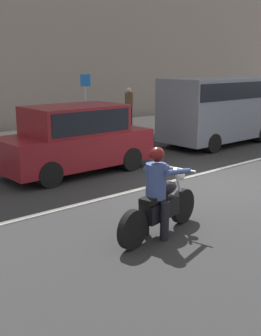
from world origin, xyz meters
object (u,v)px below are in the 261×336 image
(parked_hatchback_maroon, at_px, (75,138))
(parked_van_slate_gray, at_px, (220,106))
(motorcycle_with_rider_denim_blue, at_px, (159,200))
(street_sign_post, at_px, (86,98))
(pedestrian_bystander, at_px, (129,104))

(parked_hatchback_maroon, xyz_separation_m, parked_van_slate_gray, (6.27, 0.14, 0.42))
(motorcycle_with_rider_denim_blue, height_order, parked_hatchback_maroon, parked_hatchback_maroon)
(parked_van_slate_gray, bearing_deg, parked_hatchback_maroon, -178.69)
(parked_van_slate_gray, distance_m, street_sign_post, 5.02)
(parked_hatchback_maroon, bearing_deg, parked_van_slate_gray, 1.31)
(motorcycle_with_rider_denim_blue, height_order, street_sign_post, street_sign_post)
(street_sign_post, distance_m, pedestrian_bystander, 2.54)
(parked_van_slate_gray, xyz_separation_m, pedestrian_bystander, (-0.53, 4.38, -0.23))
(parked_van_slate_gray, xyz_separation_m, street_sign_post, (-3.00, 4.02, 0.20))
(parked_van_slate_gray, height_order, street_sign_post, street_sign_post)
(parked_hatchback_maroon, height_order, parked_van_slate_gray, parked_van_slate_gray)
(parked_hatchback_maroon, xyz_separation_m, pedestrian_bystander, (5.74, 4.53, 0.20))
(motorcycle_with_rider_denim_blue, xyz_separation_m, parked_hatchback_maroon, (1.35, 4.54, 0.30))
(street_sign_post, bearing_deg, pedestrian_bystander, 8.39)
(motorcycle_with_rider_denim_blue, bearing_deg, street_sign_post, 62.02)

